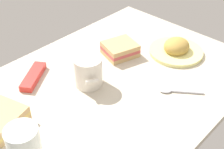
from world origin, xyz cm
name	(u,v)px	position (x,y,z in cm)	size (l,w,h in cm)	color
tabletop	(112,85)	(0.00, 0.00, 1.00)	(90.00, 64.00, 2.00)	#BCB29E
plate_of_food	(176,49)	(27.30, -4.93, 3.68)	(18.56, 18.56, 5.80)	#EAE58C
coffee_mug_milky	(88,71)	(-5.34, 4.64, 6.71)	(8.95, 10.56, 9.15)	silver
sandwich_main	(1,120)	(-32.75, 8.34, 4.20)	(13.72, 12.93, 4.40)	tan
sandwich_side	(120,49)	(13.16, 8.58, 4.20)	(12.84, 12.14, 4.40)	tan
glass_of_milk	(25,147)	(-34.36, -5.45, 6.46)	(7.59, 7.59, 9.89)	silver
spoon	(174,91)	(9.17, -16.52, 2.38)	(8.96, 11.27, 0.80)	silver
snack_bar	(33,76)	(-15.45, 18.89, 3.00)	(13.31, 3.77, 2.00)	red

